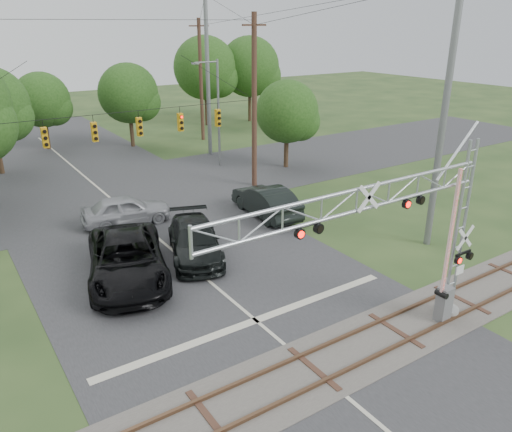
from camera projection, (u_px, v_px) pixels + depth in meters
ground at (356, 405)px, 15.16m from camera, size 160.00×160.00×0.00m
road_main at (202, 275)px, 22.92m from camera, size 14.00×90.00×0.02m
road_cross at (105, 194)px, 33.79m from camera, size 90.00×12.00×0.02m
railroad_track at (313, 369)px, 16.70m from camera, size 90.00×3.20×0.17m
crossing_gantry at (402, 230)px, 16.51m from camera, size 11.56×0.90×7.07m
traffic_signal_span at (132, 118)px, 29.11m from camera, size 19.34×0.36×11.50m
pickup_black at (127, 259)px, 22.24m from camera, size 5.20×7.79×1.99m
car_dark at (195, 240)px, 24.54m from camera, size 4.23×6.26×1.68m
sedan_silver at (126, 210)px, 28.53m from camera, size 5.21×2.65×1.70m
suv_dark at (266, 201)px, 29.79m from camera, size 2.36×5.66×1.82m
streetlight at (217, 108)px, 38.71m from camera, size 2.21×0.23×8.28m
utility_poles at (160, 100)px, 31.78m from camera, size 25.83×28.96×13.59m
treeline at (74, 91)px, 41.25m from camera, size 50.61×24.91×9.86m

